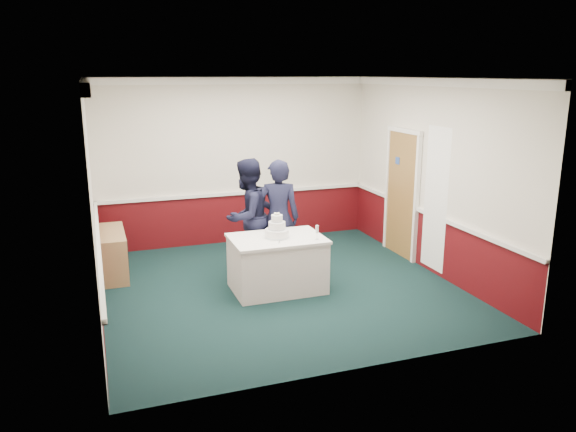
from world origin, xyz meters
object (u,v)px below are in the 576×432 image
object	(u,v)px
cake_table	(277,263)
person_woman	(278,218)
cake_knife	(279,241)
person_man	(247,217)
sideboard	(113,253)
champagne_flute	(317,230)
wedding_cake	(277,230)

from	to	relation	value
cake_table	person_woman	distance (m)	0.83
cake_knife	person_man	distance (m)	1.08
sideboard	champagne_flute	world-z (taller)	champagne_flute
person_man	person_woman	size ratio (longest dim) A/B	1.00
cake_table	cake_knife	world-z (taller)	cake_knife
cake_knife	champagne_flute	xyz separation A→B (m)	(0.53, -0.08, 0.14)
cake_knife	person_man	size ratio (longest dim) A/B	0.12
wedding_cake	cake_knife	world-z (taller)	wedding_cake
wedding_cake	person_man	size ratio (longest dim) A/B	0.20
cake_table	cake_knife	xyz separation A→B (m)	(-0.03, -0.20, 0.39)
sideboard	cake_table	distance (m)	2.64
sideboard	cake_knife	bearing A→B (deg)	-36.62
cake_table	cake_knife	distance (m)	0.44
sideboard	person_woman	bearing A→B (deg)	-18.16
wedding_cake	champagne_flute	bearing A→B (deg)	-29.25
wedding_cake	person_man	bearing A→B (deg)	103.24
cake_knife	person_woman	distance (m)	0.87
sideboard	person_woman	world-z (taller)	person_woman
champagne_flute	person_woman	size ratio (longest dim) A/B	0.11
cake_knife	champagne_flute	size ratio (longest dim) A/B	1.07
cake_table	person_man	bearing A→B (deg)	103.24
cake_table	person_woman	world-z (taller)	person_woman
person_man	person_woman	world-z (taller)	person_woman
sideboard	cake_knife	world-z (taller)	cake_knife
person_man	person_woman	bearing A→B (deg)	113.67
cake_table	wedding_cake	world-z (taller)	wedding_cake
cake_knife	champagne_flute	world-z (taller)	champagne_flute
cake_knife	sideboard	bearing A→B (deg)	166.55
sideboard	wedding_cake	xyz separation A→B (m)	(2.22, -1.43, 0.55)
champagne_flute	person_man	xyz separation A→B (m)	(-0.70, 1.14, -0.02)
cake_table	person_man	distance (m)	1.02
cake_table	person_woman	size ratio (longest dim) A/B	0.73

